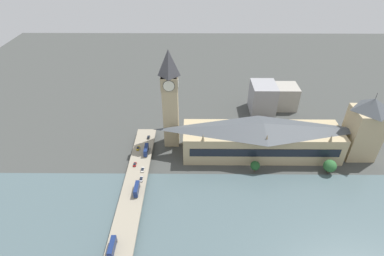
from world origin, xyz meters
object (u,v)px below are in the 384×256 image
Objects in this scene: double_decker_bus_rear at (146,150)px; car_northbound_mid at (135,164)px; car_northbound_lead at (143,170)px; road_bridge at (130,206)px; double_decker_bus_lead at (137,189)px; clock_tower at (170,98)px; victoria_tower at (364,128)px; parliament_hall at (261,139)px; car_southbound_lead at (138,148)px; double_decker_bus_mid at (112,247)px; car_southbound_mid at (141,179)px; car_northbound_tail at (148,137)px.

car_northbound_mid is at bearing 155.29° from double_decker_bus_rear.
road_bridge is at bearing 173.61° from car_northbound_lead.
double_decker_bus_lead is at bearing -14.07° from road_bridge.
clock_tower reaches higher than victoria_tower.
car_northbound_lead is (-35.76, 17.11, -34.17)m from clock_tower.
double_decker_bus_rear is 14.55m from car_northbound_mid.
double_decker_bus_rear is (37.26, -0.76, 0.08)m from double_decker_bus_lead.
parliament_hall reaches higher than car_southbound_lead.
double_decker_bus_mid is 58.59m from car_northbound_lead.
car_northbound_mid is at bearing -178.03° from car_southbound_lead.
car_southbound_mid is at bearing -179.25° from double_decker_bus_rear.
car_northbound_tail is 14.46m from car_southbound_lead.
victoria_tower is 10.45× the size of car_southbound_lead.
road_bridge is 32.98× the size of car_southbound_mid.
car_northbound_lead is 1.20× the size of car_northbound_tail.
car_northbound_tail is (17.58, 0.75, -2.08)m from double_decker_bus_rear.
victoria_tower is 12.07× the size of car_northbound_mid.
victoria_tower is 157.48m from car_southbound_lead.
road_bridge is 37.35× the size of car_northbound_mid.
parliament_hall reaches higher than car_southbound_mid.
parliament_hall is 89.41m from car_northbound_mid.
car_southbound_mid is at bearing -155.14° from car_northbound_mid.
clock_tower is 15.77× the size of car_northbound_lead.
double_decker_bus_lead is at bearing 117.36° from parliament_hall.
car_southbound_mid is (-44.41, -1.10, -0.01)m from car_northbound_tail.
road_bridge is 47.96m from double_decker_bus_rear.
double_decker_bus_rear reaches higher than car_northbound_tail.
parliament_hall is 23.06× the size of car_southbound_lead.
clock_tower reaches higher than car_southbound_lead.
clock_tower is 51.34m from car_northbound_mid.
car_northbound_tail is at bearing 90.00° from clock_tower.
clock_tower reaches higher than double_decker_bus_mid.
clock_tower is 66.01m from double_decker_bus_lead.
victoria_tower is 0.32× the size of road_bridge.
car_northbound_tail is (12.40, 150.58, -17.98)m from victoria_tower.
victoria_tower is (0.06, -68.69, 9.81)m from parliament_hall.
car_northbound_mid is (-30.66, 23.05, -34.12)m from clock_tower.
double_decker_bus_mid is (-81.47, 87.77, -6.10)m from parliament_hall.
double_decker_bus_lead is at bearing 162.02° from clock_tower.
clock_tower is 7.16× the size of double_decker_bus_rear.
car_northbound_tail is 0.81× the size of car_southbound_lead.
car_southbound_lead is (-0.76, 87.76, -8.23)m from parliament_hall.
victoria_tower reaches higher than road_bridge.
car_northbound_lead is 7.83m from car_northbound_mid.
double_decker_bus_rear is 2.20× the size of car_northbound_lead.
road_bridge is at bearing 165.93° from double_decker_bus_lead.
double_decker_bus_lead is 54.88m from car_northbound_tail.
double_decker_bus_mid is (-81.53, 156.46, -15.90)m from victoria_tower.
victoria_tower reaches higher than car_southbound_lead.
victoria_tower reaches higher than car_northbound_lead.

